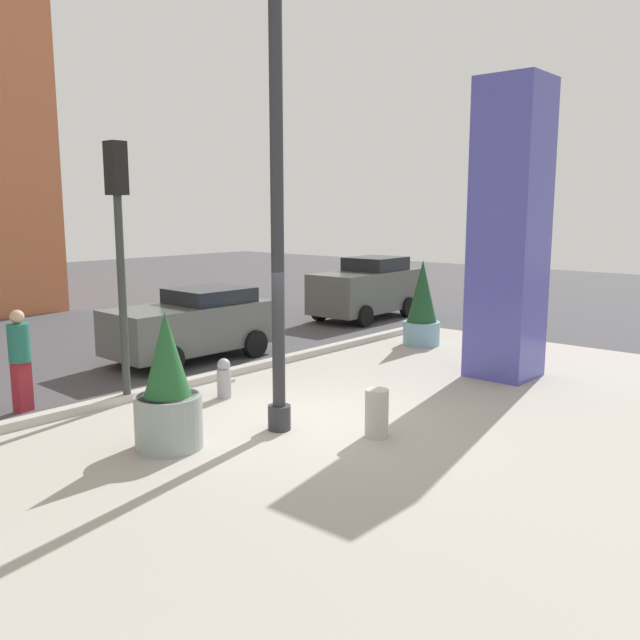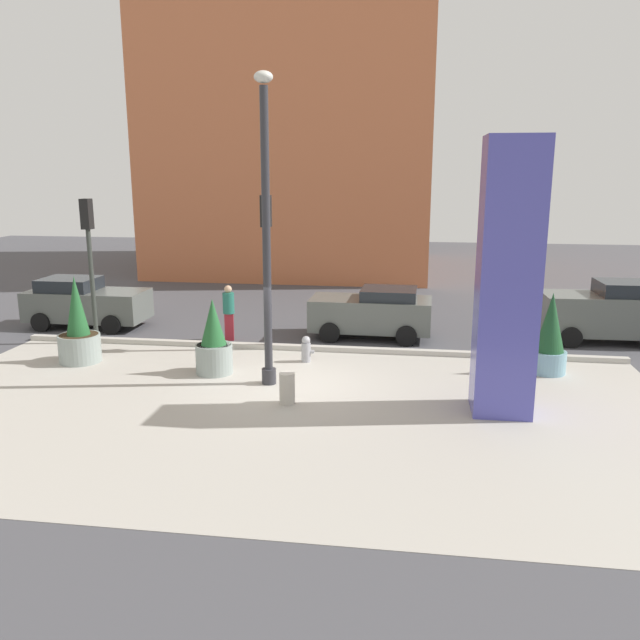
% 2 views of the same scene
% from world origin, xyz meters
% --- Properties ---
extents(ground_plane, '(60.00, 60.00, 0.00)m').
position_xyz_m(ground_plane, '(0.00, 4.00, 0.00)').
color(ground_plane, '#47474C').
extents(plaza_pavement, '(18.00, 10.00, 0.02)m').
position_xyz_m(plaza_pavement, '(0.00, -2.00, 0.00)').
color(plaza_pavement, '#ADA89E').
rests_on(plaza_pavement, ground_plane).
extents(curb_strip, '(18.00, 0.24, 0.16)m').
position_xyz_m(curb_strip, '(0.00, 3.12, 0.08)').
color(curb_strip, '#B7B2A8').
rests_on(curb_strip, ground_plane).
extents(lamp_post, '(0.44, 0.44, 7.48)m').
position_xyz_m(lamp_post, '(-0.59, -0.05, 3.65)').
color(lamp_post, '#2D2D33').
rests_on(lamp_post, ground_plane).
extents(art_pillar_blue, '(1.26, 1.26, 5.98)m').
position_xyz_m(art_pillar_blue, '(4.93, -1.15, 2.99)').
color(art_pillar_blue, '#4C4CAD').
rests_on(art_pillar_blue, ground_plane).
extents(potted_plant_near_right, '(0.93, 0.93, 2.18)m').
position_xyz_m(potted_plant_near_right, '(6.55, 1.88, 0.98)').
color(potted_plant_near_right, '#7AA8B7').
rests_on(potted_plant_near_right, ground_plane).
extents(potted_plant_mid_plaza, '(1.15, 1.15, 2.45)m').
position_xyz_m(potted_plant_mid_plaza, '(-6.27, 1.06, 0.87)').
color(potted_plant_mid_plaza, gray).
rests_on(potted_plant_mid_plaza, ground_plane).
extents(potted_plant_by_pillar, '(0.97, 0.97, 2.02)m').
position_xyz_m(potted_plant_by_pillar, '(-2.22, 0.60, 0.82)').
color(potted_plant_by_pillar, gray).
rests_on(potted_plant_by_pillar, ground_plane).
extents(fire_hydrant, '(0.36, 0.26, 0.75)m').
position_xyz_m(fire_hydrant, '(0.02, 1.97, 0.37)').
color(fire_hydrant, '#99999E').
rests_on(fire_hydrant, ground_plane).
extents(concrete_bollard, '(0.36, 0.36, 0.75)m').
position_xyz_m(concrete_bollard, '(0.14, -1.40, 0.38)').
color(concrete_bollard, '#B2ADA3').
rests_on(concrete_bollard, ground_plane).
extents(traffic_light_corner, '(0.28, 0.42, 4.58)m').
position_xyz_m(traffic_light_corner, '(-1.31, 3.08, 3.08)').
color(traffic_light_corner, '#333833').
rests_on(traffic_light_corner, ground_plane).
extents(traffic_light_far_side, '(0.28, 0.42, 4.45)m').
position_xyz_m(traffic_light_far_side, '(-6.78, 3.04, 2.99)').
color(traffic_light_far_side, '#333833').
rests_on(traffic_light_far_side, ground_plane).
extents(car_intersection, '(4.03, 1.96, 1.69)m').
position_xyz_m(car_intersection, '(-8.15, 5.04, 0.85)').
color(car_intersection, '#565B56').
rests_on(car_intersection, ground_plane).
extents(car_far_lane, '(3.88, 2.03, 1.62)m').
position_xyz_m(car_far_lane, '(1.69, 4.97, 0.83)').
color(car_far_lane, '#565B56').
rests_on(car_far_lane, ground_plane).
extents(car_curb_west, '(3.88, 2.01, 1.93)m').
position_xyz_m(car_curb_west, '(8.99, 5.50, 0.96)').
color(car_curb_west, '#565B56').
rests_on(car_curb_west, ground_plane).
extents(pedestrian_on_sidewalk, '(0.43, 0.43, 1.77)m').
position_xyz_m(pedestrian_on_sidewalk, '(-2.78, 3.97, 0.99)').
color(pedestrian_on_sidewalk, maroon).
rests_on(pedestrian_on_sidewalk, ground_plane).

